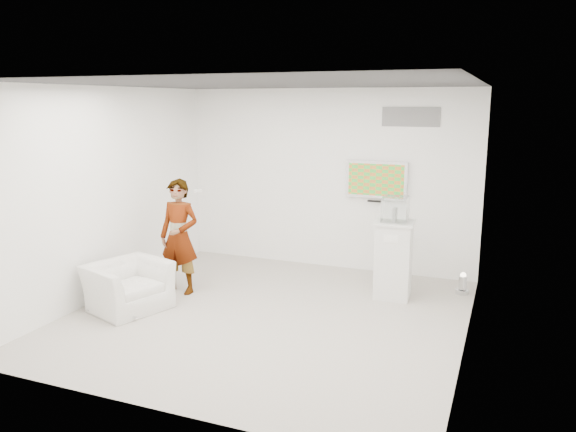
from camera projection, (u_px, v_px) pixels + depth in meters
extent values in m
cube|color=#B6AFA6|center=(268.00, 315.00, 7.44)|extent=(5.00, 5.00, 0.01)
cube|color=#323234|center=(266.00, 84.00, 6.83)|extent=(5.00, 5.00, 0.01)
cube|color=white|center=(327.00, 179.00, 9.41)|extent=(5.00, 0.01, 3.00)
cube|color=white|center=(150.00, 253.00, 4.86)|extent=(5.00, 0.01, 3.00)
cube|color=white|center=(108.00, 193.00, 8.04)|extent=(0.01, 5.00, 3.00)
cube|color=white|center=(473.00, 220.00, 6.23)|extent=(0.01, 5.00, 3.00)
cube|color=silver|center=(376.00, 179.00, 9.05)|extent=(1.00, 0.08, 0.60)
cube|color=slate|center=(411.00, 117.00, 8.70)|extent=(0.90, 0.02, 0.30)
imported|color=white|center=(179.00, 237.00, 8.20)|extent=(0.62, 0.41, 1.69)
imported|color=white|center=(128.00, 286.00, 7.62)|extent=(1.15, 1.23, 0.65)
cube|color=silver|center=(393.00, 259.00, 8.05)|extent=(0.58, 0.58, 1.12)
cylinder|color=silver|center=(463.00, 284.00, 8.26)|extent=(0.26, 0.26, 0.31)
cube|color=silver|center=(395.00, 209.00, 7.90)|extent=(0.36, 0.36, 0.35)
cube|color=silver|center=(395.00, 214.00, 7.91)|extent=(0.06, 0.15, 0.20)
cube|color=silver|center=(198.00, 190.00, 8.11)|extent=(0.06, 0.14, 0.04)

